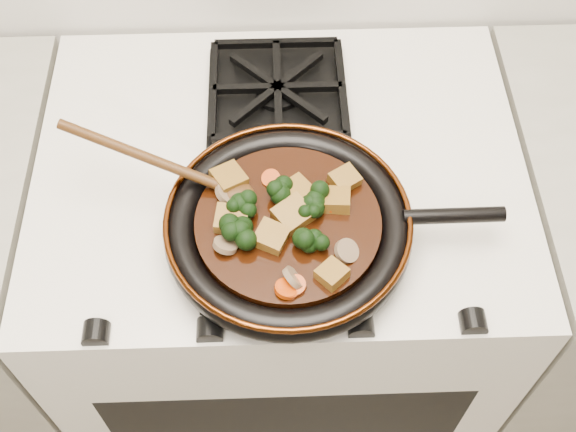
{
  "coord_description": "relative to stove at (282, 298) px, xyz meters",
  "views": [
    {
      "loc": [
        -0.01,
        1.0,
        1.78
      ],
      "look_at": [
        0.01,
        1.55,
        0.97
      ],
      "focal_mm": 45.0,
      "sensor_mm": 36.0,
      "label": 1
    }
  ],
  "objects": [
    {
      "name": "broccoli_floret_0",
      "position": [
        0.04,
        -0.19,
        0.52
      ],
      "size": [
        0.07,
        0.06,
        0.06
      ],
      "primitive_type": null,
      "rotation": [
        0.11,
        -0.23,
        0.03
      ],
      "color": "black",
      "rests_on": "braising_sauce"
    },
    {
      "name": "carrot_coin_4",
      "position": [
        0.0,
        -0.25,
        0.51
      ],
      "size": [
        0.03,
        0.03,
        0.01
      ],
      "primitive_type": "cylinder",
      "rotation": [
        0.0,
        0.19,
        0.0
      ],
      "color": "#BF3805",
      "rests_on": "braising_sauce"
    },
    {
      "name": "stove",
      "position": [
        0.0,
        0.0,
        0.0
      ],
      "size": [
        0.76,
        0.6,
        0.9
      ],
      "primitive_type": "cube",
      "color": "silver",
      "rests_on": "ground"
    },
    {
      "name": "broccoli_floret_5",
      "position": [
        -0.0,
        -0.1,
        0.52
      ],
      "size": [
        0.08,
        0.08,
        0.07
      ],
      "primitive_type": null,
      "rotation": [
        -0.01,
        -0.21,
        2.85
      ],
      "color": "black",
      "rests_on": "braising_sauce"
    },
    {
      "name": "burner_grate_front",
      "position": [
        0.0,
        -0.14,
        0.46
      ],
      "size": [
        0.23,
        0.23,
        0.03
      ],
      "primitive_type": null,
      "color": "black",
      "rests_on": "stove"
    },
    {
      "name": "broccoli_floret_3",
      "position": [
        -0.06,
        -0.17,
        0.52
      ],
      "size": [
        0.06,
        0.07,
        0.06
      ],
      "primitive_type": null,
      "rotation": [
        0.04,
        -0.13,
        1.59
      ],
      "color": "black",
      "rests_on": "braising_sauce"
    },
    {
      "name": "tofu_cube_2",
      "position": [
        0.02,
        -0.11,
        0.52
      ],
      "size": [
        0.06,
        0.06,
        0.03
      ],
      "primitive_type": "cube",
      "rotation": [
        0.04,
        -0.02,
        2.23
      ],
      "color": "brown",
      "rests_on": "braising_sauce"
    },
    {
      "name": "carrot_coin_1",
      "position": [
        0.07,
        -0.12,
        0.51
      ],
      "size": [
        0.03,
        0.03,
        0.02
      ],
      "primitive_type": "cylinder",
      "rotation": [
        -0.12,
        0.3,
        0.0
      ],
      "color": "#BF3805",
      "rests_on": "braising_sauce"
    },
    {
      "name": "tofu_cube_0",
      "position": [
        -0.07,
        -0.08,
        0.52
      ],
      "size": [
        0.06,
        0.06,
        0.03
      ],
      "primitive_type": "cube",
      "rotation": [
        -0.01,
        0.09,
        0.54
      ],
      "color": "brown",
      "rests_on": "braising_sauce"
    },
    {
      "name": "tofu_cube_1",
      "position": [
        -0.02,
        -0.18,
        0.52
      ],
      "size": [
        0.05,
        0.05,
        0.03
      ],
      "primitive_type": "cube",
      "rotation": [
        -0.02,
        -0.09,
        2.69
      ],
      "color": "brown",
      "rests_on": "braising_sauce"
    },
    {
      "name": "mushroom_slice_0",
      "position": [
        -0.08,
        -0.19,
        0.52
      ],
      "size": [
        0.05,
        0.05,
        0.02
      ],
      "primitive_type": "cylinder",
      "rotation": [
        0.49,
        0.0,
        2.44
      ],
      "color": "#7D6348",
      "rests_on": "braising_sauce"
    },
    {
      "name": "carrot_coin_2",
      "position": [
        0.01,
        -0.25,
        0.51
      ],
      "size": [
        0.03,
        0.03,
        0.02
      ],
      "primitive_type": "cylinder",
      "rotation": [
        0.19,
        -0.11,
        0.0
      ],
      "color": "#BF3805",
      "rests_on": "braising_sauce"
    },
    {
      "name": "mushroom_slice_3",
      "position": [
        0.08,
        -0.2,
        0.52
      ],
      "size": [
        0.04,
        0.05,
        0.02
      ],
      "primitive_type": "cylinder",
      "rotation": [
        0.53,
        0.0,
        1.11
      ],
      "color": "#7D6348",
      "rests_on": "braising_sauce"
    },
    {
      "name": "carrot_coin_3",
      "position": [
        -0.01,
        -0.08,
        0.51
      ],
      "size": [
        0.03,
        0.03,
        0.02
      ],
      "primitive_type": "cylinder",
      "rotation": [
        0.3,
        -0.19,
        0.0
      ],
      "color": "#BF3805",
      "rests_on": "braising_sauce"
    },
    {
      "name": "tofu_cube_5",
      "position": [
        0.01,
        -0.14,
        0.52
      ],
      "size": [
        0.06,
        0.06,
        0.03
      ],
      "primitive_type": "cube",
      "rotation": [
        -0.08,
        -0.08,
        2.21
      ],
      "color": "brown",
      "rests_on": "braising_sauce"
    },
    {
      "name": "broccoli_floret_4",
      "position": [
        0.04,
        -0.14,
        0.52
      ],
      "size": [
        0.07,
        0.06,
        0.05
      ],
      "primitive_type": null,
      "rotation": [
        -0.14,
        0.0,
        1.4
      ],
      "color": "black",
      "rests_on": "braising_sauce"
    },
    {
      "name": "broccoli_floret_2",
      "position": [
        -0.06,
        -0.13,
        0.52
      ],
      "size": [
        0.08,
        0.08,
        0.07
      ],
      "primitive_type": null,
      "rotation": [
        0.15,
        -0.16,
        0.19
      ],
      "color": "black",
      "rests_on": "braising_sauce"
    },
    {
      "name": "carrot_coin_0",
      "position": [
        0.0,
        -0.25,
        0.51
      ],
      "size": [
        0.03,
        0.03,
        0.02
      ],
      "primitive_type": "cylinder",
      "rotation": [
        -0.14,
        0.18,
        0.0
      ],
      "color": "#BF3805",
      "rests_on": "braising_sauce"
    },
    {
      "name": "burner_grate_back",
      "position": [
        0.0,
        0.14,
        0.46
      ],
      "size": [
        0.23,
        0.23,
        0.03
      ],
      "primitive_type": null,
      "color": "black",
      "rests_on": "stove"
    },
    {
      "name": "tofu_cube_6",
      "position": [
        -0.07,
        -0.15,
        0.52
      ],
      "size": [
        0.05,
        0.05,
        0.03
      ],
      "primitive_type": "cube",
      "rotation": [
        -0.09,
        -0.04,
        3.0
      ],
      "color": "brown",
      "rests_on": "braising_sauce"
    },
    {
      "name": "braising_sauce",
      "position": [
        0.01,
        -0.14,
        0.5
      ],
      "size": [
        0.26,
        0.26,
        0.02
      ],
      "primitive_type": "cylinder",
      "color": "black",
      "rests_on": "skillet"
    },
    {
      "name": "tofu_cube_4",
      "position": [
        0.08,
        -0.12,
        0.52
      ],
      "size": [
        0.04,
        0.04,
        0.03
      ],
      "primitive_type": "cube",
      "rotation": [
        0.11,
        0.07,
        3.03
      ],
      "color": "brown",
      "rests_on": "braising_sauce"
    },
    {
      "name": "tofu_cube_3",
      "position": [
        0.09,
        -0.08,
        0.52
      ],
      "size": [
        0.05,
        0.05,
        0.02
      ],
      "primitive_type": "cube",
      "rotation": [
        0.11,
        -0.0,
        0.56
      ],
      "color": "brown",
      "rests_on": "braising_sauce"
    },
    {
      "name": "tofu_cube_7",
      "position": [
        0.06,
        -0.23,
        0.52
      ],
      "size": [
        0.05,
        0.05,
        0.02
      ],
      "primitive_type": "cube",
      "rotation": [
        -0.08,
        0.03,
        0.75
      ],
      "color": "brown",
      "rests_on": "braising_sauce"
    },
    {
      "name": "wooden_spoon",
      "position": [
        -0.14,
        -0.07,
        0.53
      ],
      "size": [
        0.16,
        0.08,
        0.26
      ],
      "rotation": [
        0.0,
        0.0,
        2.83
      ],
      "color": "#45270E",
      "rests_on": "braising_sauce"
    },
    {
      "name": "mushroom_slice_1",
      "position": [
        -0.08,
        -0.1,
        0.52
      ],
      "size": [
        0.04,
        0.04,
        0.03
      ],
      "primitive_type": "cylinder",
      "rotation": [
        0.67,
        0.0,
        1.65
      ],
      "color": "#7D6348",
      "rests_on": "braising_sauce"
    },
    {
      "name": "skillet",
      "position": [
        0.01,
        -0.14,
        0.49
      ],
      "size": [
        0.47,
        0.34,
        0.05
      ],
      "rotation": [
        0.0,
        0.0,
        0.01
      ],
      "color": "black",
      "rests_on": "burner_grate_front"
    },
    {
      "name": "broccoli_floret_1",
      "position": [
        0.06,
        -0.12,
        0.52
      ],
      "size": [
        0.08,
        0.08,
        0.06
      ],
      "primitive_type": null,
      "rotation": [
        0.03,
        0.15,
        0.56
      ],
      "color": "black",
      "rests_on": "braising_sauce"
    },
    {
      "name": "mushroom_slice_2",
      "position": [
        0.01,
        -0.24,
        0.52
      ],
      "size": [
        0.04,
        0.04,
        0.03
      ],
      "primitive_type": "cylinder",
      "rotation": [
        0.98,
        0.0,
        2.04
      ],
      "color": "#7D6348",
      "rests_on": "braising_sauce"
    }
  ]
}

